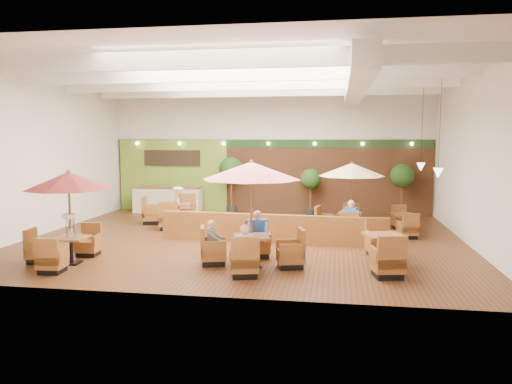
% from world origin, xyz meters
% --- Properties ---
extents(room, '(14.04, 14.00, 5.52)m').
position_xyz_m(room, '(0.25, 1.22, 3.63)').
color(room, '#381E0F').
rests_on(room, ground).
extents(service_counter, '(3.00, 0.75, 1.18)m').
position_xyz_m(service_counter, '(-4.40, 5.10, 0.58)').
color(service_counter, beige).
rests_on(service_counter, ground).
extents(booth_divider, '(6.56, 0.62, 0.91)m').
position_xyz_m(booth_divider, '(0.61, -0.45, 0.45)').
color(booth_divider, brown).
rests_on(booth_divider, ground).
extents(table_0, '(2.36, 2.44, 2.48)m').
position_xyz_m(table_0, '(-3.95, -3.92, 1.77)').
color(table_0, brown).
rests_on(table_0, ground).
extents(table_1, '(2.81, 2.81, 2.75)m').
position_xyz_m(table_1, '(0.81, -3.39, 1.86)').
color(table_1, brown).
rests_on(table_1, ground).
extents(table_2, '(2.40, 2.52, 2.49)m').
position_xyz_m(table_2, '(3.40, 1.67, 1.80)').
color(table_2, brown).
rests_on(table_2, ground).
extents(table_3, '(2.02, 2.91, 1.61)m').
position_xyz_m(table_3, '(-3.26, 2.25, 0.47)').
color(table_3, brown).
rests_on(table_3, ground).
extents(table_4, '(1.12, 2.92, 1.05)m').
position_xyz_m(table_4, '(4.17, -2.86, 0.40)').
color(table_4, brown).
rests_on(table_4, ground).
extents(table_5, '(0.95, 2.41, 0.86)m').
position_xyz_m(table_5, '(5.29, 1.83, 0.33)').
color(table_5, brown).
rests_on(table_5, ground).
extents(topiary_0, '(1.07, 1.07, 2.48)m').
position_xyz_m(topiary_0, '(-1.56, 5.30, 1.85)').
color(topiary_0, black).
rests_on(topiary_0, ground).
extents(topiary_1, '(0.86, 0.86, 2.00)m').
position_xyz_m(topiary_1, '(1.86, 5.30, 1.49)').
color(topiary_1, black).
rests_on(topiary_1, ground).
extents(topiary_2, '(0.96, 0.96, 2.24)m').
position_xyz_m(topiary_2, '(5.60, 5.30, 1.67)').
color(topiary_2, black).
rests_on(topiary_2, ground).
extents(diner_0, '(0.45, 0.43, 0.82)m').
position_xyz_m(diner_0, '(0.81, -4.40, 0.77)').
color(diner_0, silver).
rests_on(diner_0, ground).
extents(diner_1, '(0.44, 0.37, 0.84)m').
position_xyz_m(diner_1, '(0.81, -2.39, 0.77)').
color(diner_1, blue).
rests_on(diner_1, ground).
extents(diner_2, '(0.33, 0.38, 0.72)m').
position_xyz_m(diner_2, '(-0.19, -3.39, 0.73)').
color(diner_2, slate).
rests_on(diner_2, ground).
extents(diner_3, '(0.44, 0.40, 0.80)m').
position_xyz_m(diner_3, '(3.45, 0.77, 0.76)').
color(diner_3, blue).
rests_on(diner_3, ground).
extents(diner_4, '(0.40, 0.36, 0.73)m').
position_xyz_m(diner_4, '(3.45, 0.77, 0.73)').
color(diner_4, silver).
rests_on(diner_4, ground).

